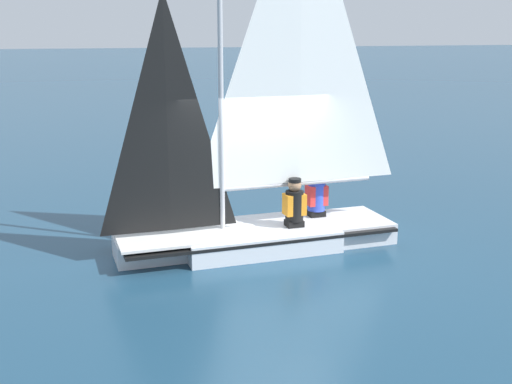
# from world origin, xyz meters

# --- Properties ---
(ground_plane) EXTENTS (260.00, 260.00, 0.00)m
(ground_plane) POSITION_xyz_m (0.00, 0.00, 0.00)
(ground_plane) COLOR navy
(sailboat_main) EXTENTS (1.49, 4.74, 6.11)m
(sailboat_main) POSITION_xyz_m (0.00, 0.05, 1.00)
(sailboat_main) COLOR silver
(sailboat_main) RESTS_ON ground_plane
(sailor_helm) EXTENTS (0.30, 0.34, 1.16)m
(sailor_helm) POSITION_xyz_m (0.16, 0.62, 0.63)
(sailor_helm) COLOR black
(sailor_helm) RESTS_ON ground_plane
(sailor_crew) EXTENTS (0.30, 0.34, 1.16)m
(sailor_crew) POSITION_xyz_m (-0.28, 1.21, 0.63)
(sailor_crew) COLOR black
(sailor_crew) RESTS_ON ground_plane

